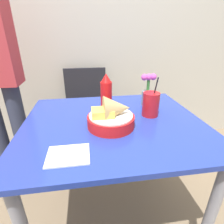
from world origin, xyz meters
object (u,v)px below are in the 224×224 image
at_px(drink_cup, 151,105).
at_px(chair_far_window, 87,105).
at_px(food_basket, 112,116).
at_px(ketchup_bottle, 106,92).
at_px(flower_vase, 148,92).

bearing_deg(drink_cup, chair_far_window, 115.52).
bearing_deg(food_basket, ketchup_bottle, 90.77).
relative_size(ketchup_bottle, drink_cup, 0.97).
bearing_deg(flower_vase, ketchup_bottle, -174.24).
distance_m(chair_far_window, food_basket, 0.90).
distance_m(chair_far_window, ketchup_bottle, 0.71).
distance_m(ketchup_bottle, flower_vase, 0.27).
height_order(food_basket, drink_cup, drink_cup).
height_order(food_basket, ketchup_bottle, ketchup_bottle).
height_order(ketchup_bottle, drink_cup, drink_cup).
relative_size(food_basket, flower_vase, 1.15).
bearing_deg(drink_cup, food_basket, -157.21).
xyz_separation_m(chair_far_window, food_basket, (0.13, -0.85, 0.27)).
height_order(chair_far_window, ketchup_bottle, ketchup_bottle).
distance_m(chair_far_window, drink_cup, 0.87).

